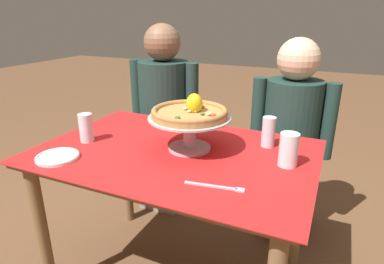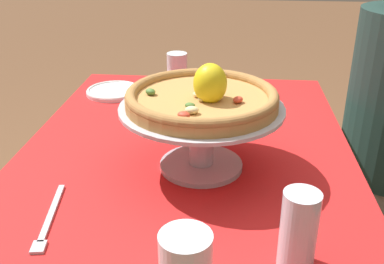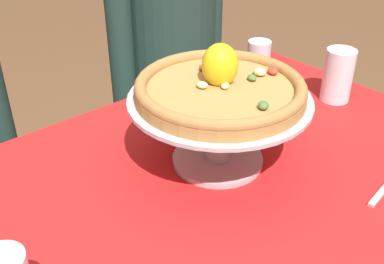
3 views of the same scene
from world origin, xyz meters
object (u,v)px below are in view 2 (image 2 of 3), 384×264
(pizza_stand, at_px, (201,128))
(side_plate, at_px, (114,91))
(water_glass_back_right, at_px, (298,235))
(water_glass_side_left, at_px, (177,76))
(pizza, at_px, (202,97))
(dinner_fork, at_px, (49,220))

(pizza_stand, xyz_separation_m, side_plate, (-0.46, -0.32, -0.09))
(water_glass_back_right, bearing_deg, water_glass_side_left, -159.74)
(pizza_stand, bearing_deg, pizza, 40.11)
(side_plate, bearing_deg, pizza_stand, 35.00)
(pizza_stand, relative_size, side_plate, 2.05)
(side_plate, xyz_separation_m, dinner_fork, (0.70, 0.05, -0.01))
(pizza, bearing_deg, dinner_fork, -49.57)
(water_glass_side_left, bearing_deg, pizza, 13.43)
(pizza, height_order, water_glass_side_left, pizza)
(pizza, distance_m, water_glass_back_right, 0.38)
(pizza_stand, height_order, dinner_fork, pizza_stand)
(pizza, xyz_separation_m, dinner_fork, (0.23, -0.27, -0.17))
(water_glass_back_right, distance_m, side_plate, 0.93)
(water_glass_back_right, height_order, water_glass_side_left, water_glass_back_right)
(water_glass_side_left, distance_m, dinner_fork, 0.74)
(side_plate, bearing_deg, pizza, 35.02)
(water_glass_back_right, xyz_separation_m, dinner_fork, (-0.08, -0.45, -0.06))
(pizza_stand, xyz_separation_m, water_glass_back_right, (0.31, 0.18, -0.04))
(water_glass_back_right, xyz_separation_m, water_glass_side_left, (-0.80, -0.29, 0.00))
(pizza_stand, bearing_deg, dinner_fork, -49.22)
(pizza, bearing_deg, side_plate, -144.98)
(pizza_stand, relative_size, water_glass_back_right, 2.61)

